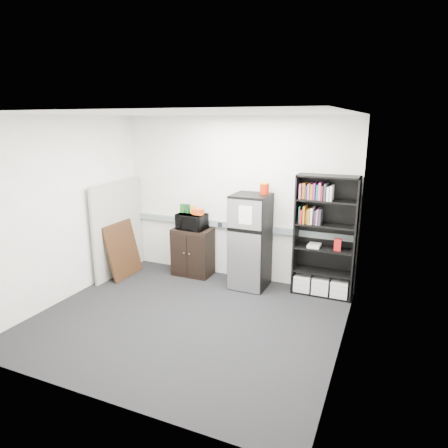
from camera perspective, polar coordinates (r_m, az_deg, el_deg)
name	(u,v)px	position (r m, az deg, el deg)	size (l,w,h in m)	color
floor	(187,320)	(5.58, -5.38, -13.43)	(4.00, 4.00, 0.00)	black
wall_back	(235,199)	(6.64, 1.58, 3.57)	(4.00, 0.02, 2.70)	silver
wall_right	(347,241)	(4.51, 17.15, -2.40)	(0.02, 3.50, 2.70)	silver
wall_left	(64,210)	(6.29, -21.91, 1.90)	(0.02, 3.50, 2.70)	silver
ceiling	(181,113)	(4.94, -6.14, 15.47)	(4.00, 3.50, 0.02)	white
electrical_raceway	(234,226)	(6.71, 1.46, -0.25)	(3.92, 0.05, 0.10)	gray
wall_note	(216,186)	(6.73, -1.20, 5.45)	(0.14, 0.00, 0.10)	white
bookshelf	(325,238)	(6.18, 14.20, -1.89)	(0.90, 0.34, 1.85)	black
cubicle_partition	(118,228)	(7.13, -14.85, -0.59)	(0.06, 1.30, 1.62)	#A29F90
cabinet	(193,252)	(6.94, -4.49, -4.00)	(0.66, 0.44, 0.83)	black
microwave	(192,222)	(6.77, -4.65, 0.35)	(0.48, 0.33, 0.27)	black
snack_box_a	(182,208)	(6.84, -5.96, 2.27)	(0.07, 0.05, 0.15)	#1F5618
snack_box_b	(188,209)	(6.79, -5.23, 2.20)	(0.07, 0.05, 0.15)	#0D3A1E
snack_box_c	(193,209)	(6.75, -4.51, 2.09)	(0.07, 0.05, 0.14)	gold
snack_bag	(198,212)	(6.66, -3.73, 1.75)	(0.18, 0.10, 0.10)	#DA4C15
refrigerator	(250,241)	(6.35, 3.76, -2.50)	(0.57, 0.60, 1.51)	black
coffee_can	(264,188)	(6.22, 5.80, 5.19)	(0.15, 0.15, 0.20)	#B01E08
framed_poster	(123,249)	(7.08, -14.26, -3.50)	(0.26, 0.74, 0.94)	#311D0D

